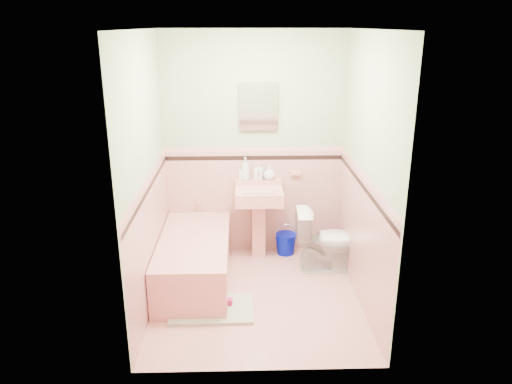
{
  "coord_description": "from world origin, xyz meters",
  "views": [
    {
      "loc": [
        -0.13,
        -4.27,
        2.54
      ],
      "look_at": [
        0.0,
        0.25,
        1.0
      ],
      "focal_mm": 34.68,
      "sensor_mm": 36.0,
      "label": 1
    }
  ],
  "objects_px": {
    "bathtub": "(195,261)",
    "soap_bottle_left": "(245,169)",
    "toilet": "(327,240)",
    "soap_bottle_mid": "(259,171)",
    "soap_bottle_right": "(269,172)",
    "medicine_cabinet": "(258,106)",
    "sink": "(259,224)",
    "shoe": "(225,302)",
    "bucket": "(286,244)"
  },
  "relations": [
    {
      "from": "sink",
      "to": "toilet",
      "type": "distance_m",
      "value": 0.79
    },
    {
      "from": "bucket",
      "to": "medicine_cabinet",
      "type": "bearing_deg",
      "value": 159.76
    },
    {
      "from": "soap_bottle_mid",
      "to": "soap_bottle_left",
      "type": "bearing_deg",
      "value": 180.0
    },
    {
      "from": "soap_bottle_right",
      "to": "sink",
      "type": "bearing_deg",
      "value": -124.01
    },
    {
      "from": "soap_bottle_mid",
      "to": "sink",
      "type": "bearing_deg",
      "value": -91.94
    },
    {
      "from": "bathtub",
      "to": "toilet",
      "type": "distance_m",
      "value": 1.43
    },
    {
      "from": "bucket",
      "to": "sink",
      "type": "bearing_deg",
      "value": -163.54
    },
    {
      "from": "soap_bottle_mid",
      "to": "bucket",
      "type": "bearing_deg",
      "value": -15.6
    },
    {
      "from": "soap_bottle_mid",
      "to": "soap_bottle_right",
      "type": "relative_size",
      "value": 1.17
    },
    {
      "from": "bucket",
      "to": "shoe",
      "type": "xyz_separation_m",
      "value": [
        -0.67,
        -1.14,
        -0.06
      ]
    },
    {
      "from": "soap_bottle_mid",
      "to": "soap_bottle_right",
      "type": "height_order",
      "value": "soap_bottle_mid"
    },
    {
      "from": "toilet",
      "to": "shoe",
      "type": "height_order",
      "value": "toilet"
    },
    {
      "from": "bathtub",
      "to": "soap_bottle_right",
      "type": "distance_m",
      "value": 1.3
    },
    {
      "from": "bathtub",
      "to": "sink",
      "type": "xyz_separation_m",
      "value": [
        0.68,
        0.53,
        0.19
      ]
    },
    {
      "from": "toilet",
      "to": "soap_bottle_mid",
      "type": "bearing_deg",
      "value": 57.69
    },
    {
      "from": "toilet",
      "to": "bathtub",
      "type": "bearing_deg",
      "value": 100.74
    },
    {
      "from": "bathtub",
      "to": "soap_bottle_left",
      "type": "bearing_deg",
      "value": 53.1
    },
    {
      "from": "soap_bottle_left",
      "to": "toilet",
      "type": "xyz_separation_m",
      "value": [
        0.87,
        -0.48,
        -0.66
      ]
    },
    {
      "from": "bathtub",
      "to": "soap_bottle_left",
      "type": "relative_size",
      "value": 5.78
    },
    {
      "from": "sink",
      "to": "soap_bottle_left",
      "type": "relative_size",
      "value": 3.17
    },
    {
      "from": "soap_bottle_left",
      "to": "bucket",
      "type": "xyz_separation_m",
      "value": [
        0.46,
        -0.09,
        -0.89
      ]
    },
    {
      "from": "bathtub",
      "to": "toilet",
      "type": "height_order",
      "value": "toilet"
    },
    {
      "from": "sink",
      "to": "soap_bottle_left",
      "type": "bearing_deg",
      "value": 129.21
    },
    {
      "from": "bathtub",
      "to": "shoe",
      "type": "bearing_deg",
      "value": -58.06
    },
    {
      "from": "bathtub",
      "to": "toilet",
      "type": "bearing_deg",
      "value": 9.18
    },
    {
      "from": "sink",
      "to": "medicine_cabinet",
      "type": "height_order",
      "value": "medicine_cabinet"
    },
    {
      "from": "sink",
      "to": "soap_bottle_right",
      "type": "height_order",
      "value": "soap_bottle_right"
    },
    {
      "from": "medicine_cabinet",
      "to": "toilet",
      "type": "height_order",
      "value": "medicine_cabinet"
    },
    {
      "from": "soap_bottle_left",
      "to": "soap_bottle_right",
      "type": "height_order",
      "value": "soap_bottle_left"
    },
    {
      "from": "bathtub",
      "to": "shoe",
      "type": "xyz_separation_m",
      "value": [
        0.32,
        -0.52,
        -0.17
      ]
    },
    {
      "from": "sink",
      "to": "shoe",
      "type": "relative_size",
      "value": 5.85
    },
    {
      "from": "shoe",
      "to": "soap_bottle_right",
      "type": "bearing_deg",
      "value": 74.76
    },
    {
      "from": "medicine_cabinet",
      "to": "bucket",
      "type": "height_order",
      "value": "medicine_cabinet"
    },
    {
      "from": "sink",
      "to": "bucket",
      "type": "xyz_separation_m",
      "value": [
        0.32,
        0.09,
        -0.29
      ]
    },
    {
      "from": "soap_bottle_mid",
      "to": "soap_bottle_right",
      "type": "bearing_deg",
      "value": 0.0
    },
    {
      "from": "medicine_cabinet",
      "to": "shoe",
      "type": "bearing_deg",
      "value": -105.89
    },
    {
      "from": "soap_bottle_right",
      "to": "shoe",
      "type": "relative_size",
      "value": 1.18
    },
    {
      "from": "soap_bottle_right",
      "to": "toilet",
      "type": "distance_m",
      "value": 0.99
    },
    {
      "from": "soap_bottle_right",
      "to": "shoe",
      "type": "xyz_separation_m",
      "value": [
        -0.48,
        -1.23,
        -0.9
      ]
    },
    {
      "from": "sink",
      "to": "soap_bottle_right",
      "type": "distance_m",
      "value": 0.59
    },
    {
      "from": "soap_bottle_mid",
      "to": "shoe",
      "type": "bearing_deg",
      "value": -106.52
    },
    {
      "from": "soap_bottle_left",
      "to": "shoe",
      "type": "xyz_separation_m",
      "value": [
        -0.21,
        -1.23,
        -0.95
      ]
    },
    {
      "from": "soap_bottle_mid",
      "to": "toilet",
      "type": "distance_m",
      "value": 1.07
    },
    {
      "from": "bathtub",
      "to": "soap_bottle_mid",
      "type": "height_order",
      "value": "soap_bottle_mid"
    },
    {
      "from": "bucket",
      "to": "bathtub",
      "type": "bearing_deg",
      "value": -147.96
    },
    {
      "from": "toilet",
      "to": "bucket",
      "type": "distance_m",
      "value": 0.61
    },
    {
      "from": "bathtub",
      "to": "soap_bottle_mid",
      "type": "xyz_separation_m",
      "value": [
        0.69,
        0.71,
        0.75
      ]
    },
    {
      "from": "bathtub",
      "to": "soap_bottle_right",
      "type": "relative_size",
      "value": 9.06
    },
    {
      "from": "sink",
      "to": "shoe",
      "type": "distance_m",
      "value": 1.16
    },
    {
      "from": "bucket",
      "to": "soap_bottle_mid",
      "type": "bearing_deg",
      "value": 164.4
    }
  ]
}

